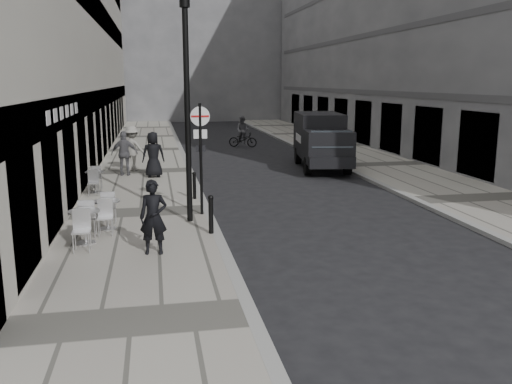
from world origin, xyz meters
TOP-DOWN VIEW (x-y plane):
  - sidewalk at (-2.00, 18.00)m, footprint 4.00×60.00m
  - far_sidewalk at (9.00, 18.00)m, footprint 4.00×60.00m
  - building_far at (1.50, 56.00)m, footprint 24.00×16.00m
  - walking_man at (-1.59, 6.22)m, footprint 0.66×0.48m
  - sign_post at (-0.20, 9.74)m, footprint 0.56×0.09m
  - lamppost at (-0.60, 9.01)m, footprint 0.27×0.27m
  - bollard_near at (-0.15, 7.64)m, footprint 0.13×0.13m
  - bollard_far at (-0.25, 11.89)m, footprint 0.11×0.11m
  - panel_van at (6.02, 18.01)m, footprint 2.67×5.51m
  - cyclist at (3.82, 26.75)m, footprint 1.84×1.28m
  - pedestrian_a at (-2.72, 17.00)m, footprint 1.09×0.50m
  - pedestrian_b at (-2.46, 18.22)m, footprint 1.44×1.16m
  - pedestrian_c at (-1.56, 16.37)m, footprint 0.93×0.63m
  - cafe_table_near at (-3.22, 7.31)m, footprint 0.75×1.69m
  - cafe_table_mid at (-2.80, 8.56)m, footprint 0.70×1.59m
  - cafe_table_far at (-3.60, 13.60)m, footprint 0.68×1.53m

SIDE VIEW (x-z plane):
  - sidewalk at x=-2.00m, z-range 0.00..0.12m
  - far_sidewalk at x=9.00m, z-range 0.00..0.12m
  - bollard_far at x=-0.25m, z-range 0.12..0.97m
  - cafe_table_far at x=-3.60m, z-range 0.13..1.00m
  - cafe_table_mid at x=-2.80m, z-range 0.13..1.03m
  - bollard_near at x=-0.15m, z-range 0.12..1.06m
  - cafe_table_near at x=-3.22m, z-range 0.13..1.09m
  - cyclist at x=3.82m, z-range -0.21..1.67m
  - walking_man at x=-1.59m, z-range 0.12..1.82m
  - pedestrian_a at x=-2.72m, z-range 0.12..1.95m
  - pedestrian_c at x=-1.56m, z-range 0.12..1.97m
  - pedestrian_b at x=-2.46m, z-range 0.12..2.07m
  - panel_van at x=6.02m, z-range 0.16..2.65m
  - sign_post at x=-0.20m, z-range 0.58..3.81m
  - lamppost at x=-0.60m, z-range 0.46..6.52m
  - building_far at x=1.50m, z-range 0.00..22.00m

